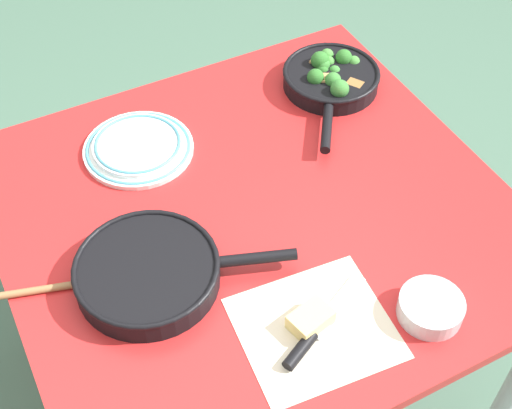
% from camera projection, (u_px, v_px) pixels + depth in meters
% --- Properties ---
extents(ground_plane, '(14.00, 14.00, 0.00)m').
position_uv_depth(ground_plane, '(256.00, 381.00, 2.12)').
color(ground_plane, '#476B56').
extents(dining_table_red, '(1.08, 1.04, 0.77)m').
position_uv_depth(dining_table_red, '(256.00, 235.00, 1.62)').
color(dining_table_red, red).
rests_on(dining_table_red, ground_plane).
extents(skillet_broccoli, '(0.29, 0.36, 0.08)m').
position_uv_depth(skillet_broccoli, '(331.00, 77.00, 1.82)').
color(skillet_broccoli, black).
rests_on(skillet_broccoli, dining_table_red).
extents(skillet_eggs, '(0.43, 0.29, 0.06)m').
position_uv_depth(skillet_eggs, '(149.00, 272.00, 1.41)').
color(skillet_eggs, black).
rests_on(skillet_eggs, dining_table_red).
extents(wooden_spoon, '(0.40, 0.14, 0.02)m').
position_uv_depth(wooden_spoon, '(68.00, 285.00, 1.41)').
color(wooden_spoon, '#996B42').
rests_on(wooden_spoon, dining_table_red).
extents(parchment_sheet, '(0.31, 0.28, 0.00)m').
position_uv_depth(parchment_sheet, '(315.00, 328.00, 1.35)').
color(parchment_sheet, beige).
rests_on(parchment_sheet, dining_table_red).
extents(grater_knife, '(0.24, 0.14, 0.02)m').
position_uv_depth(grater_knife, '(314.00, 333.00, 1.34)').
color(grater_knife, silver).
rests_on(grater_knife, dining_table_red).
extents(cheese_block, '(0.09, 0.07, 0.04)m').
position_uv_depth(cheese_block, '(311.00, 320.00, 1.34)').
color(cheese_block, '#EFD67A').
rests_on(cheese_block, dining_table_red).
extents(dinner_plate_stack, '(0.26, 0.26, 0.03)m').
position_uv_depth(dinner_plate_stack, '(138.00, 147.00, 1.67)').
color(dinner_plate_stack, white).
rests_on(dinner_plate_stack, dining_table_red).
extents(prep_bowl_steel, '(0.13, 0.13, 0.04)m').
position_uv_depth(prep_bowl_steel, '(431.00, 308.00, 1.36)').
color(prep_bowl_steel, '#B7B7BC').
rests_on(prep_bowl_steel, dining_table_red).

